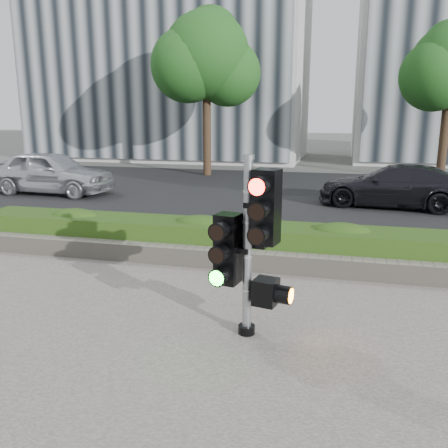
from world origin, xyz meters
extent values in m
plane|color=#51514C|center=(0.00, 0.00, 0.00)|extent=(120.00, 120.00, 0.00)
cube|color=#9E9389|center=(0.00, -2.50, 0.01)|extent=(16.00, 11.00, 0.03)
cube|color=black|center=(0.00, 10.00, 0.01)|extent=(60.00, 13.00, 0.02)
cube|color=gray|center=(0.00, 3.15, 0.06)|extent=(60.00, 0.25, 0.12)
cube|color=gray|center=(0.00, 1.90, 0.20)|extent=(12.00, 0.32, 0.34)
cube|color=#487825|center=(0.00, 2.55, 0.37)|extent=(12.00, 1.00, 0.68)
cube|color=#B7B7B2|center=(-9.00, 23.00, 7.50)|extent=(16.00, 9.00, 15.00)
cylinder|color=black|center=(-4.50, 14.50, 2.02)|extent=(0.36, 0.36, 4.03)
sphere|color=#113C14|center=(-4.50, 14.50, 5.18)|extent=(3.74, 3.74, 3.74)
sphere|color=#113C14|center=(-3.64, 14.86, 4.46)|extent=(2.88, 2.88, 2.88)
sphere|color=#113C14|center=(-5.22, 14.07, 4.75)|extent=(3.17, 3.17, 3.17)
sphere|color=#113C14|center=(-4.50, 15.22, 6.05)|extent=(2.59, 2.59, 2.59)
cylinder|color=black|center=(5.50, 15.50, 1.79)|extent=(0.36, 0.36, 3.58)
sphere|color=#113C14|center=(4.86, 15.12, 4.22)|extent=(2.82, 2.82, 2.82)
cylinder|color=black|center=(0.35, -0.62, 0.08)|extent=(0.22, 0.22, 0.11)
cylinder|color=gray|center=(0.35, -0.62, 1.16)|extent=(0.11, 0.11, 2.25)
cylinder|color=gray|center=(0.35, -0.62, 2.31)|extent=(0.14, 0.14, 0.05)
cube|color=#FF1107|center=(0.59, -0.71, 1.73)|extent=(0.34, 0.34, 0.90)
cube|color=#14E51E|center=(0.09, -0.61, 1.15)|extent=(0.34, 0.34, 0.90)
cube|color=black|center=(0.43, -0.38, 1.46)|extent=(0.34, 0.34, 0.61)
cube|color=orange|center=(0.59, -0.64, 0.63)|extent=(0.34, 0.34, 0.33)
imported|color=silver|center=(-8.39, 8.34, 0.77)|extent=(4.49, 2.01, 1.50)
imported|color=black|center=(2.99, 8.73, 0.66)|extent=(4.60, 2.36, 1.28)
camera|label=1|loc=(1.43, -6.18, 2.84)|focal=38.00mm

